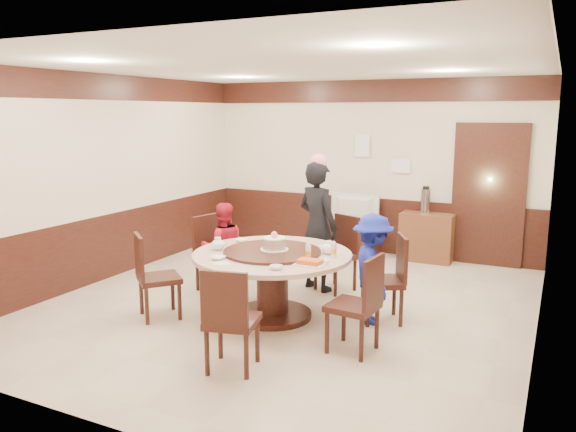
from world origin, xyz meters
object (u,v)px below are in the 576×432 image
at_px(person_standing, 318,226).
at_px(side_cabinet, 427,237).
at_px(person_red, 223,247).
at_px(television, 353,209).
at_px(shrimp_platter, 310,263).
at_px(birthday_cake, 274,243).
at_px(tv_stand, 352,238).
at_px(person_blue, 373,269).
at_px(thermos, 425,201).
at_px(banquet_table, 272,272).

height_order(person_standing, side_cabinet, person_standing).
distance_m(person_red, television, 2.77).
height_order(person_red, television, person_red).
relative_size(shrimp_platter, television, 0.36).
xyz_separation_m(birthday_cake, side_cabinet, (1.00, 3.21, -0.48)).
relative_size(person_red, shrimp_platter, 3.87).
bearing_deg(person_red, tv_stand, -147.74).
xyz_separation_m(tv_stand, side_cabinet, (1.21, 0.03, 0.12)).
bearing_deg(person_blue, side_cabinet, -30.98).
relative_size(television, side_cabinet, 1.03).
xyz_separation_m(person_blue, shrimp_platter, (-0.47, -0.63, 0.17)).
distance_m(person_red, tv_stand, 2.78).
height_order(person_red, tv_stand, person_red).
relative_size(tv_stand, television, 1.03).
distance_m(person_standing, tv_stand, 2.13).
distance_m(birthday_cake, side_cabinet, 3.40).
bearing_deg(television, shrimp_platter, 104.20).
height_order(birthday_cake, side_cabinet, birthday_cake).
xyz_separation_m(birthday_cake, thermos, (0.96, 3.21, 0.09)).
bearing_deg(side_cabinet, person_blue, -89.15).
xyz_separation_m(person_red, thermos, (1.99, 2.67, 0.36)).
bearing_deg(television, side_cabinet, -176.94).
height_order(tv_stand, thermos, thermos).
bearing_deg(side_cabinet, banquet_table, -107.40).
bearing_deg(television, person_standing, 98.34).
relative_size(shrimp_platter, side_cabinet, 0.38).
relative_size(person_blue, thermos, 3.20).
distance_m(banquet_table, person_red, 1.17).
xyz_separation_m(tv_stand, television, (0.00, 0.00, 0.49)).
relative_size(person_red, tv_stand, 1.36).
height_order(banquet_table, person_blue, person_blue).
distance_m(person_red, side_cabinet, 3.36).
distance_m(banquet_table, person_standing, 1.22).
xyz_separation_m(person_standing, shrimp_platter, (0.54, -1.47, -0.06)).
bearing_deg(shrimp_platter, television, 102.56).
height_order(birthday_cake, shrimp_platter, birthday_cake).
relative_size(banquet_table, television, 2.16).
relative_size(banquet_table, tv_stand, 2.09).
distance_m(banquet_table, thermos, 3.40).
bearing_deg(person_standing, banquet_table, 109.00).
height_order(birthday_cake, television, birthday_cake).
height_order(person_blue, shrimp_platter, person_blue).
relative_size(person_standing, television, 2.05).
bearing_deg(person_blue, person_red, 51.75).
xyz_separation_m(person_blue, television, (-1.25, 2.87, 0.13)).
distance_m(person_blue, tv_stand, 3.15).
bearing_deg(banquet_table, side_cabinet, 72.60).
height_order(side_cabinet, thermos, thermos).
relative_size(banquet_table, side_cabinet, 2.22).
bearing_deg(tv_stand, shrimp_platter, -77.44).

